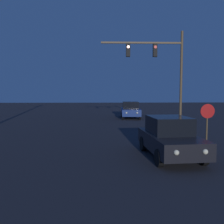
{
  "coord_description": "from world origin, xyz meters",
  "views": [
    {
      "loc": [
        -0.46,
        1.0,
        2.67
      ],
      "look_at": [
        0.0,
        14.7,
        1.53
      ],
      "focal_mm": 40.0,
      "sensor_mm": 36.0,
      "label": 1
    }
  ],
  "objects": [
    {
      "name": "car_far",
      "position": [
        2.22,
        25.77,
        0.81
      ],
      "size": [
        1.97,
        4.11,
        1.64
      ],
      "rotation": [
        0.0,
        0.0,
        3.1
      ],
      "color": "navy",
      "rests_on": "ground_plane"
    },
    {
      "name": "car_near",
      "position": [
        2.23,
        10.93,
        0.81
      ],
      "size": [
        2.08,
        4.14,
        1.64
      ],
      "rotation": [
        0.0,
        0.0,
        3.22
      ],
      "color": "black",
      "rests_on": "ground_plane"
    },
    {
      "name": "stop_sign",
      "position": [
        4.01,
        11.56,
        1.46
      ],
      "size": [
        0.62,
        0.07,
        2.13
      ],
      "color": "brown",
      "rests_on": "ground_plane"
    },
    {
      "name": "traffic_signal_mast",
      "position": [
        3.59,
        18.53,
        4.57
      ],
      "size": [
        5.73,
        0.3,
        6.85
      ],
      "color": "brown",
      "rests_on": "ground_plane"
    }
  ]
}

